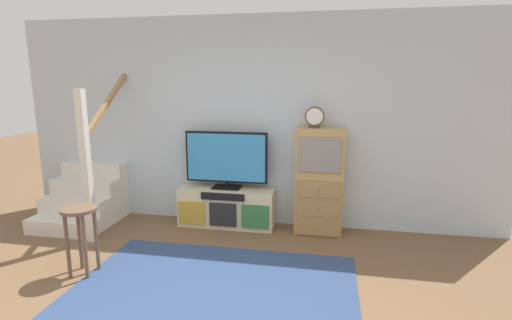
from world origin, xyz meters
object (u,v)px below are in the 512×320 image
object	(u,v)px
television	(226,159)
bar_stool_near	(81,225)
media_console	(227,207)
desk_clock	(315,117)
side_cabinet	(319,181)

from	to	relation	value
television	bar_stool_near	bearing A→B (deg)	-124.22
media_console	desk_clock	size ratio (longest dim) A/B	4.87
media_console	television	bearing A→B (deg)	90.00
desk_clock	television	bearing A→B (deg)	178.52
desk_clock	side_cabinet	bearing A→B (deg)	10.70
media_console	bar_stool_near	distance (m)	1.87
television	desk_clock	size ratio (longest dim) A/B	4.18
side_cabinet	desk_clock	world-z (taller)	desk_clock
television	desk_clock	xyz separation A→B (m)	(1.11, -0.03, 0.55)
television	desk_clock	world-z (taller)	desk_clock
side_cabinet	bar_stool_near	bearing A→B (deg)	-145.65
media_console	television	distance (m)	0.65
television	side_cabinet	xyz separation A→B (m)	(1.19, -0.01, -0.24)
television	side_cabinet	bearing A→B (deg)	-0.66
television	bar_stool_near	size ratio (longest dim) A/B	1.56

